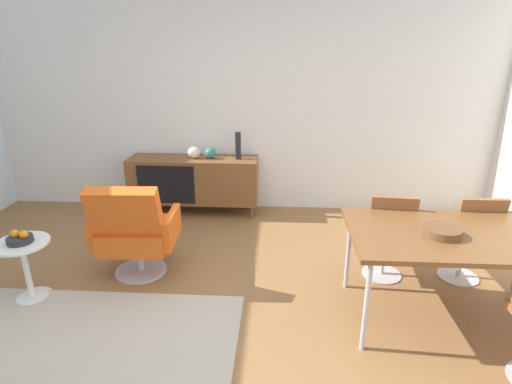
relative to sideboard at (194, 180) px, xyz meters
The scene contains 14 objects.
ground_plane 2.41m from the sideboard, 75.71° to the right, with size 8.32×8.32×0.00m, color olive.
wall_back 1.16m from the sideboard, 27.28° to the left, with size 6.80×0.12×2.80m, color silver.
sideboard is the anchor object (origin of this frame).
vase_cobalt 0.41m from the sideboard, ahead, with size 0.14×0.14×0.14m.
vase_sculptural_dark 0.35m from the sideboard, ahead, with size 0.15×0.15×0.14m.
vase_ceramic_small 0.72m from the sideboard, ahead, with size 0.07×0.07×0.33m.
dining_table 3.16m from the sideboard, 40.13° to the right, with size 1.60×0.90×0.74m.
wooden_bowl_on_table 3.08m from the sideboard, 42.73° to the right, with size 0.26×0.26×0.06m, color brown.
dining_chair_back_right 3.12m from the sideboard, 28.05° to the right, with size 0.41×0.43×0.86m.
dining_chair_back_left 2.52m from the sideboard, 35.60° to the right, with size 0.43×0.45×0.86m.
lounge_chair_red 1.57m from the sideboard, 98.01° to the right, with size 0.74×0.68×0.95m.
side_table_round 2.20m from the sideboard, 117.35° to the right, with size 0.44×0.44×0.52m.
fruit_bowl 2.20m from the sideboard, 117.37° to the right, with size 0.20×0.20×0.11m.
area_rug 2.75m from the sideboard, 96.39° to the right, with size 2.20×1.70×0.01m, color #B7AD99.
Camera 1 is at (0.49, -2.45, 2.01)m, focal length 28.08 mm.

